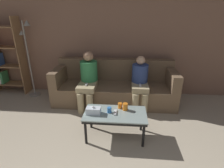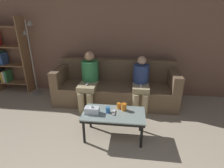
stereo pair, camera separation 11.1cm
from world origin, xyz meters
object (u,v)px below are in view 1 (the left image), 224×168
at_px(coffee_table, 115,116).
at_px(seated_person_mid_left, 140,81).
at_px(game_remote, 115,112).
at_px(bookshelf, 2,59).
at_px(couch, 114,87).
at_px(standing_lamp, 28,52).
at_px(cup_near_left, 109,110).
at_px(cup_far_center, 120,106).
at_px(tissue_box, 93,111).
at_px(cup_near_right, 125,107).
at_px(seated_person_left_end, 88,78).

distance_m(coffee_table, seated_person_mid_left, 1.16).
relative_size(game_remote, bookshelf, 0.08).
relative_size(couch, standing_lamp, 1.50).
relative_size(bookshelf, seated_person_mid_left, 1.69).
distance_m(couch, cup_near_left, 1.28).
relative_size(cup_near_left, standing_lamp, 0.05).
distance_m(game_remote, seated_person_mid_left, 1.15).
distance_m(cup_near_left, seated_person_mid_left, 1.18).
height_order(couch, cup_far_center, couch).
bearing_deg(couch, cup_far_center, -81.57).
bearing_deg(standing_lamp, seated_person_mid_left, -8.01).
distance_m(couch, cup_far_center, 1.14).
bearing_deg(tissue_box, game_remote, 7.37).
height_order(bookshelf, standing_lamp, bookshelf).
xyz_separation_m(cup_far_center, game_remote, (-0.07, -0.16, -0.04)).
height_order(coffee_table, game_remote, game_remote).
bearing_deg(seated_person_mid_left, bookshelf, 171.45).
relative_size(couch, tissue_box, 11.87).
bearing_deg(standing_lamp, couch, -3.89).
bearing_deg(game_remote, couch, 94.48).
height_order(coffee_table, bookshelf, bookshelf).
distance_m(cup_near_right, bookshelf, 3.34).
relative_size(cup_near_left, seated_person_mid_left, 0.08).
height_order(cup_near_left, seated_person_mid_left, seated_person_mid_left).
xyz_separation_m(coffee_table, tissue_box, (-0.33, -0.04, 0.10)).
height_order(cup_far_center, seated_person_mid_left, seated_person_mid_left).
bearing_deg(cup_near_right, standing_lamp, 149.40).
height_order(couch, tissue_box, couch).
bearing_deg(bookshelf, seated_person_left_end, -12.69).
distance_m(couch, standing_lamp, 2.09).
height_order(tissue_box, seated_person_mid_left, seated_person_mid_left).
height_order(couch, bookshelf, bookshelf).
bearing_deg(seated_person_left_end, cup_far_center, -51.97).
bearing_deg(bookshelf, standing_lamp, -10.26).
bearing_deg(coffee_table, standing_lamp, 145.53).
distance_m(tissue_box, game_remote, 0.34).
relative_size(tissue_box, seated_person_mid_left, 0.21).
height_order(couch, cup_near_right, couch).
xyz_separation_m(cup_near_left, seated_person_mid_left, (0.53, 1.05, 0.09)).
xyz_separation_m(game_remote, standing_lamp, (-2.05, 1.41, 0.62)).
height_order(cup_far_center, bookshelf, bookshelf).
xyz_separation_m(seated_person_left_end, seated_person_mid_left, (1.08, 0.00, -0.04)).
bearing_deg(tissue_box, cup_near_right, 17.14).
height_order(seated_person_left_end, seated_person_mid_left, seated_person_left_end).
xyz_separation_m(cup_near_right, game_remote, (-0.15, -0.11, -0.05)).
xyz_separation_m(couch, standing_lamp, (-1.95, 0.13, 0.74)).
bearing_deg(coffee_table, tissue_box, -172.63).
distance_m(coffee_table, tissue_box, 0.35).
bearing_deg(tissue_box, seated_person_mid_left, 55.06).
distance_m(couch, bookshelf, 2.80).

